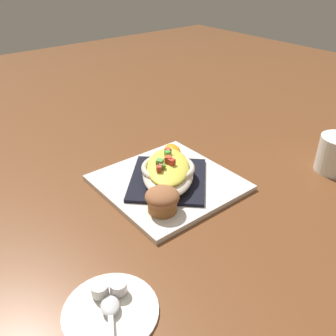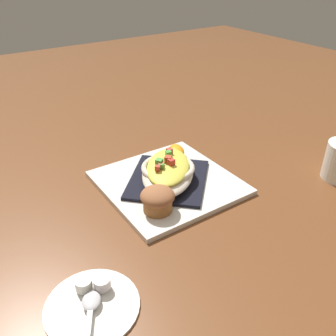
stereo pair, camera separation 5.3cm
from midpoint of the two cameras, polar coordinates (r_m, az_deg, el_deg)
ground_plane at (r=0.74m, az=2.06°, el=-2.69°), size 2.60×2.60×0.00m
square_plate at (r=0.74m, az=2.06°, el=-2.37°), size 0.25×0.25×0.01m
folded_napkin at (r=0.74m, az=2.08°, el=-1.82°), size 0.22×0.22×0.01m
gratin_dish at (r=0.72m, az=2.11°, el=-0.30°), size 0.19×0.20×0.05m
muffin at (r=0.64m, az=0.73°, el=-4.96°), size 0.06×0.06×0.05m
orange_garnish at (r=0.82m, az=3.15°, el=2.33°), size 0.07×0.07×0.03m
creamer_saucer at (r=0.53m, az=-8.80°, el=-20.55°), size 0.13×0.13×0.01m
spoon at (r=0.52m, az=-8.91°, el=-20.42°), size 0.06×0.09×0.01m
creamer_cup_0 at (r=0.53m, az=-7.36°, el=-17.52°), size 0.02×0.02×0.02m
creamer_cup_1 at (r=0.54m, az=-10.18°, el=-17.56°), size 0.02×0.02×0.02m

